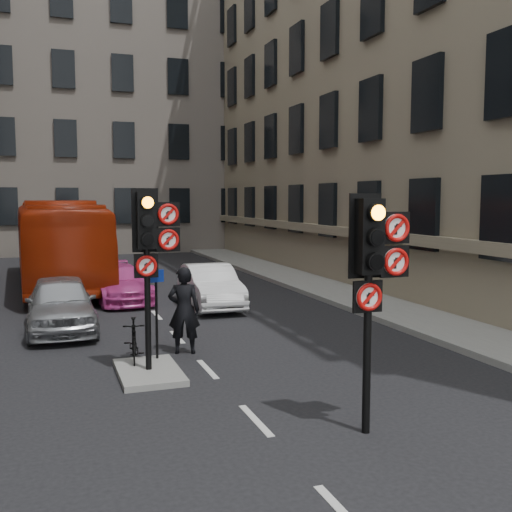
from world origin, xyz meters
TOP-DOWN VIEW (x-y plane):
  - ground at (0.00, 0.00)m, footprint 120.00×120.00m
  - pavement_right at (7.20, 12.00)m, footprint 3.00×50.00m
  - centre_island at (-1.20, 5.00)m, footprint 1.20×2.00m
  - building_far at (0.00, 38.00)m, footprint 30.00×14.00m
  - signal_near at (1.49, 0.99)m, footprint 0.91×0.40m
  - signal_far at (-1.11, 4.99)m, footprint 0.91×0.40m
  - car_silver at (-2.74, 9.75)m, footprint 1.75×4.30m
  - car_white at (1.88, 11.82)m, footprint 1.57×4.17m
  - car_pink at (-0.77, 13.87)m, footprint 2.13×4.41m
  - bus_red at (-2.62, 18.47)m, footprint 3.41×12.32m
  - motorcycle at (-1.35, 6.00)m, footprint 0.64×1.60m
  - motorcyclist at (-0.17, 6.42)m, footprint 0.82×0.66m
  - info_sign at (-0.90, 5.73)m, footprint 0.32×0.13m

SIDE VIEW (x-z plane):
  - ground at x=0.00m, z-range 0.00..0.00m
  - centre_island at x=-1.20m, z-range 0.00..0.12m
  - pavement_right at x=7.20m, z-range 0.00..0.16m
  - motorcycle at x=-1.35m, z-range 0.00..0.94m
  - car_pink at x=-0.77m, z-range 0.00..1.24m
  - car_white at x=1.88m, z-range 0.00..1.36m
  - car_silver at x=-2.74m, z-range 0.00..1.46m
  - motorcyclist at x=-0.17m, z-range 0.00..1.97m
  - info_sign at x=-0.90m, z-range 0.40..2.29m
  - bus_red at x=-2.62m, z-range 0.00..3.40m
  - signal_near at x=1.49m, z-range 0.79..4.37m
  - signal_far at x=-1.11m, z-range 0.91..4.49m
  - building_far at x=0.00m, z-range 0.00..20.00m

